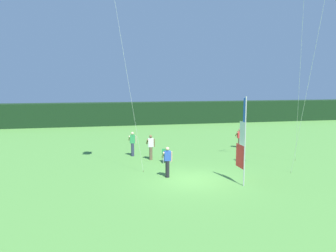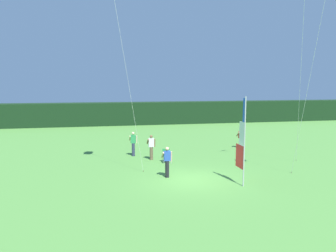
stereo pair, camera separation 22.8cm
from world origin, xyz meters
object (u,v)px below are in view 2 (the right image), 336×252
Objects in this scene: person_near_banner at (151,147)px; person_far_right at (133,143)px; person_far_left at (167,161)px; person_mid_field at (241,138)px; folding_chair at (166,155)px; banner_flag at (242,143)px.

person_near_banner is 0.98× the size of person_far_right.
person_far_left is at bearing -87.16° from person_near_banner.
person_mid_field is 0.92× the size of person_far_left.
person_near_banner is 1.36m from folding_chair.
person_far_right is at bearing -172.34° from person_mid_field.
person_far_right is (-1.08, 1.39, 0.02)m from person_near_banner.
person_mid_field is 0.90× the size of person_far_right.
person_near_banner is at bearing 92.84° from person_far_left.
banner_flag is 7.43m from person_near_banner.
banner_flag is 6.28m from folding_chair.
banner_flag is 5.08× the size of folding_chair.
person_far_right is 1.95× the size of folding_chair.
person_far_left is at bearing 149.80° from banner_flag.
folding_chair is at bearing 79.32° from person_far_left.
person_far_left is 5.87m from person_far_right.
folding_chair is (-2.82, 5.36, -1.65)m from banner_flag.
banner_flag is 2.66× the size of person_far_left.
person_mid_field is (3.92, 8.89, -1.34)m from banner_flag.
person_far_left is (0.21, -4.33, 0.00)m from person_near_banner.
person_far_left reaches higher than person_near_banner.
banner_flag is at bearing -58.44° from person_far_right.
person_far_left is 1.91× the size of folding_chair.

